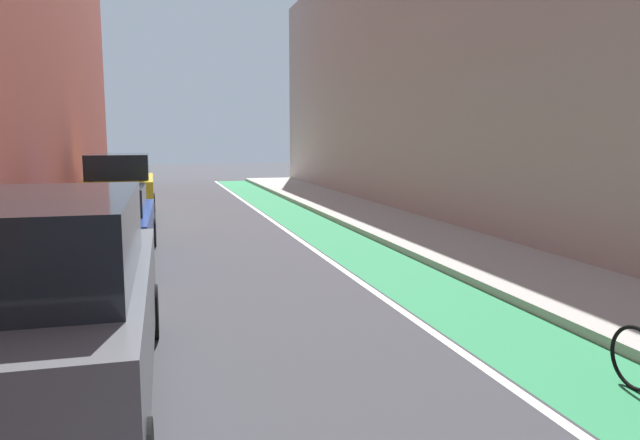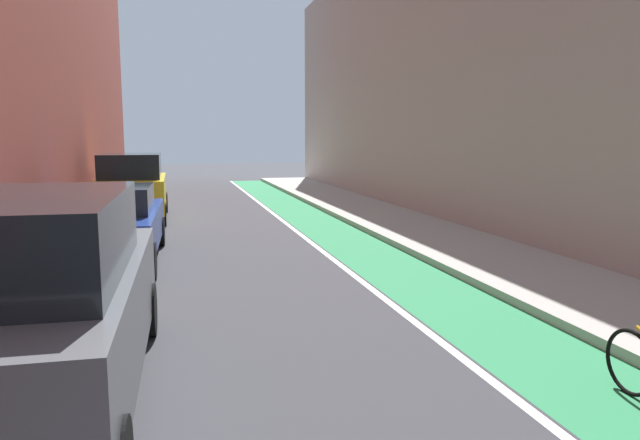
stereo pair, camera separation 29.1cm
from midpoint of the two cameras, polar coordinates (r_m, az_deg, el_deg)
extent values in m
plane|color=#38383D|center=(11.43, -8.52, -4.52)|extent=(90.39, 90.39, 0.00)
cube|color=#2D8451|center=(13.93, 1.64, -2.18)|extent=(1.60, 41.09, 0.00)
cube|color=white|center=(13.69, -1.96, -2.36)|extent=(0.12, 41.09, 0.00)
cube|color=#A8A59E|center=(14.68, 9.53, -1.49)|extent=(2.62, 41.09, 0.14)
cube|color=#B2ADA3|center=(17.58, 14.70, 15.37)|extent=(2.40, 37.09, 9.59)
cube|color=#595B60|center=(5.93, -26.21, -9.05)|extent=(1.89, 4.77, 0.95)
cube|color=black|center=(5.53, -27.20, -1.79)|extent=(1.64, 2.87, 0.75)
cylinder|color=black|center=(7.95, -29.29, -8.59)|extent=(0.23, 0.66, 0.66)
cylinder|color=black|center=(7.70, -17.23, -8.44)|extent=(0.23, 0.66, 0.66)
cube|color=navy|center=(12.27, -20.79, -0.87)|extent=(1.92, 4.53, 0.70)
cube|color=black|center=(11.98, -21.05, 1.69)|extent=(1.63, 1.92, 0.55)
cylinder|color=black|center=(14.09, -23.27, -1.36)|extent=(0.24, 0.67, 0.66)
cylinder|color=black|center=(13.92, -16.59, -1.14)|extent=(0.24, 0.67, 0.66)
cylinder|color=black|center=(10.82, -26.02, -4.18)|extent=(0.24, 0.67, 0.66)
cylinder|color=black|center=(10.60, -17.30, -3.97)|extent=(0.24, 0.67, 0.66)
cube|color=yellow|center=(18.53, -19.16, 2.42)|extent=(1.92, 4.26, 0.95)
cube|color=black|center=(18.26, -19.31, 4.86)|extent=(1.68, 2.56, 0.75)
cylinder|color=black|center=(20.21, -21.30, 1.39)|extent=(0.22, 0.66, 0.66)
cylinder|color=black|center=(20.11, -16.35, 1.59)|extent=(0.22, 0.66, 0.66)
cylinder|color=black|center=(17.09, -22.32, 0.23)|extent=(0.22, 0.66, 0.66)
cylinder|color=black|center=(16.97, -16.46, 0.45)|extent=(0.22, 0.66, 0.66)
torus|color=black|center=(6.60, 27.03, -11.81)|extent=(0.04, 0.65, 0.65)
camera|label=1|loc=(0.15, -90.97, -0.14)|focal=33.14mm
camera|label=2|loc=(0.15, 89.03, 0.14)|focal=33.14mm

